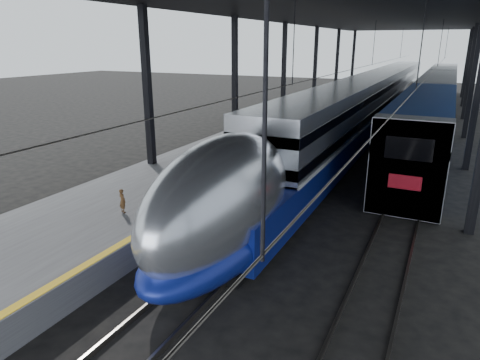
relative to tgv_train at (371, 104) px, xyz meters
The scene contains 8 objects.
ground 26.22m from the tgv_train, 94.39° to the right, with size 160.00×160.00×0.00m, color black.
platform 8.34m from the tgv_train, 132.24° to the right, with size 6.00×80.00×1.00m, color #4C4C4F.
yellow_strip 6.73m from the tgv_train, 114.03° to the right, with size 0.30×80.00×0.01m, color gold.
rails 6.87m from the tgv_train, 67.57° to the right, with size 6.52×80.00×0.16m.
canopy 9.24m from the tgv_train, 90.94° to the right, with size 18.00×75.00×9.47m.
tgv_train is the anchor object (origin of this frame).
second_train 8.15m from the tgv_train, 52.18° to the left, with size 3.11×56.05×4.29m.
child 27.64m from the tgv_train, 99.32° to the right, with size 0.34×0.22×0.94m, color #53361B.
Camera 1 is at (8.23, -12.94, 7.18)m, focal length 32.00 mm.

